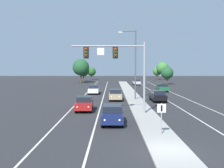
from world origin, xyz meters
TOP-DOWN VIEW (x-y plane):
  - ground_plane at (0.00, 0.00)m, footprint 260.00×260.00m
  - median_island at (0.00, 18.00)m, footprint 2.40×110.00m
  - lane_stripe_oncoming_center at (-4.70, 25.00)m, footprint 0.14×100.00m
  - lane_stripe_receding_center at (4.70, 25.00)m, footprint 0.14×100.00m
  - edge_stripe_left at (-8.00, 25.00)m, footprint 0.14×100.00m
  - edge_stripe_right at (8.00, 25.00)m, footprint 0.14×100.00m
  - overhead_signal_mast at (-2.41, 12.57)m, footprint 7.48×0.44m
  - median_sign_post at (0.14, 3.59)m, footprint 0.60×0.10m
  - street_lamp_median at (-0.14, 24.75)m, footprint 2.58×0.28m
  - car_oncoming_navy at (-3.28, 8.06)m, footprint 1.84×4.48m
  - car_oncoming_red at (-6.36, 15.09)m, footprint 1.92×4.51m
  - car_oncoming_tan at (-2.81, 24.66)m, footprint 1.83×4.48m
  - car_oncoming_white at (-6.53, 34.08)m, footprint 1.84×4.48m
  - car_receding_black at (3.12, 23.29)m, footprint 1.92×4.51m
  - car_receding_green at (6.56, 38.76)m, footprint 1.83×4.48m
  - car_receding_silver at (3.22, 58.05)m, footprint 1.83×4.47m
  - tree_far_left_a at (-10.84, 86.68)m, footprint 3.21×3.21m
  - tree_far_right_a at (11.73, 60.20)m, footprint 3.36×3.36m
  - tree_far_right_c at (13.79, 89.79)m, footprint 3.26×3.26m
  - tree_far_left_b at (-12.57, 75.01)m, footprint 3.79×3.79m
  - tree_far_right_b at (15.35, 87.04)m, footprint 4.57×4.57m
  - tree_far_left_c at (-12.53, 67.06)m, footprint 4.93×4.93m

SIDE VIEW (x-z plane):
  - ground_plane at x=0.00m, z-range 0.00..0.00m
  - lane_stripe_oncoming_center at x=-4.70m, z-range 0.00..0.01m
  - lane_stripe_receding_center at x=4.70m, z-range 0.00..0.01m
  - edge_stripe_left at x=-8.00m, z-range 0.00..0.01m
  - edge_stripe_right at x=8.00m, z-range 0.00..0.01m
  - median_island at x=0.00m, z-range 0.00..0.15m
  - car_oncoming_navy at x=-3.28m, z-range 0.03..1.61m
  - car_oncoming_red at x=-6.36m, z-range 0.03..1.61m
  - car_oncoming_tan at x=-2.81m, z-range 0.03..1.61m
  - car_oncoming_white at x=-6.53m, z-range 0.03..1.61m
  - car_receding_black at x=3.12m, z-range 0.03..1.61m
  - car_receding_green at x=6.56m, z-range 0.03..1.61m
  - car_receding_silver at x=3.22m, z-range 0.03..1.61m
  - median_sign_post at x=0.14m, z-range 0.49..2.69m
  - tree_far_left_a at x=-10.84m, z-range 0.70..5.34m
  - tree_far_right_c at x=13.79m, z-range 0.71..5.44m
  - tree_far_right_a at x=11.73m, z-range 0.74..5.60m
  - tree_far_left_b at x=-12.57m, z-range 0.83..6.31m
  - tree_far_right_b at x=15.35m, z-range 1.01..7.62m
  - tree_far_left_c at x=-12.53m, z-range 1.09..8.22m
  - overhead_signal_mast at x=-2.41m, z-range 1.74..8.94m
  - street_lamp_median at x=-0.14m, z-range 0.79..10.79m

